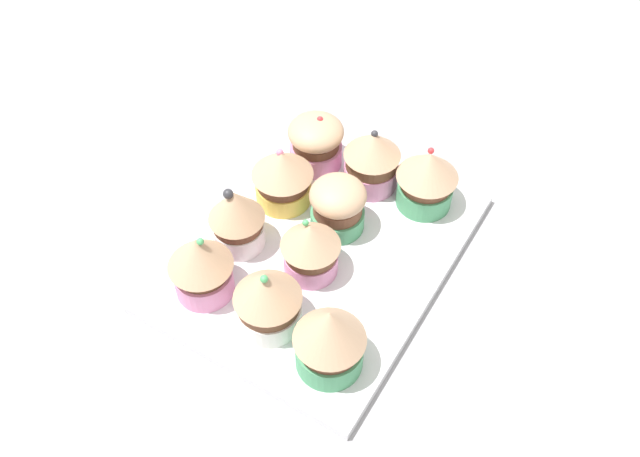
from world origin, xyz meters
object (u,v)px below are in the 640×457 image
at_px(cupcake_5, 337,205).
at_px(cupcake_7, 268,298).
at_px(cupcake_9, 330,338).
at_px(baking_tray, 320,251).
at_px(cupcake_2, 237,217).
at_px(cupcake_1, 283,176).
at_px(cupcake_6, 311,247).
at_px(cupcake_3, 200,264).
at_px(cupcake_4, 375,160).
at_px(cupcake_0, 316,141).
at_px(cupcake_8, 427,178).

xyz_separation_m(cupcake_5, cupcake_7, (0.13, 0.01, 0.01)).
distance_m(cupcake_7, cupcake_9, 0.07).
relative_size(baking_tray, cupcake_2, 4.07).
relative_size(cupcake_2, cupcake_9, 0.98).
bearing_deg(cupcake_1, cupcake_7, 28.41).
xyz_separation_m(baking_tray, cupcake_6, (0.03, 0.01, 0.04)).
bearing_deg(cupcake_3, cupcake_4, 160.99).
distance_m(cupcake_0, cupcake_8, 0.13).
bearing_deg(cupcake_0, cupcake_1, -0.16).
xyz_separation_m(cupcake_4, cupcake_9, (0.22, 0.07, 0.00)).
bearing_deg(cupcake_3, cupcake_5, 153.93).
bearing_deg(cupcake_1, cupcake_0, 179.84).
bearing_deg(cupcake_8, cupcake_4, -85.85).
bearing_deg(baking_tray, cupcake_5, -178.42).
relative_size(cupcake_4, cupcake_5, 1.22).
bearing_deg(cupcake_9, cupcake_8, -176.65).
distance_m(cupcake_1, cupcake_2, 0.07).
bearing_deg(cupcake_8, cupcake_2, -42.73).
bearing_deg(baking_tray, cupcake_0, -146.61).
bearing_deg(cupcake_8, cupcake_5, -39.87).
bearing_deg(cupcake_0, cupcake_3, 0.14).
bearing_deg(cupcake_4, cupcake_0, -87.79).
relative_size(cupcake_1, cupcake_8, 0.94).
bearing_deg(cupcake_6, cupcake_2, -83.66).
relative_size(cupcake_0, cupcake_5, 1.03).
xyz_separation_m(cupcake_2, cupcake_7, (0.06, 0.08, -0.00)).
bearing_deg(baking_tray, cupcake_2, -63.43).
bearing_deg(cupcake_9, cupcake_5, -151.88).
distance_m(baking_tray, cupcake_4, 0.12).
distance_m(cupcake_0, cupcake_3, 0.21).
bearing_deg(cupcake_7, cupcake_6, 179.15).
height_order(cupcake_2, cupcake_8, cupcake_2).
height_order(baking_tray, cupcake_2, cupcake_2).
bearing_deg(cupcake_6, cupcake_1, -131.03).
height_order(cupcake_5, cupcake_8, cupcake_8).
bearing_deg(cupcake_1, cupcake_9, 44.68).
bearing_deg(baking_tray, cupcake_9, 34.86).
bearing_deg(cupcake_5, baking_tray, 1.58).
height_order(cupcake_1, cupcake_6, cupcake_1).
distance_m(cupcake_4, cupcake_5, 0.07).
height_order(cupcake_3, cupcake_9, cupcake_9).
distance_m(cupcake_3, cupcake_8, 0.25).
height_order(cupcake_4, cupcake_8, cupcake_4).
bearing_deg(cupcake_1, cupcake_8, 119.24).
xyz_separation_m(cupcake_4, cupcake_8, (-0.00, 0.06, 0.00)).
bearing_deg(cupcake_4, cupcake_1, -46.37).
height_order(baking_tray, cupcake_6, cupcake_6).
relative_size(cupcake_2, cupcake_7, 1.03).
distance_m(cupcake_0, cupcake_9, 0.26).
bearing_deg(cupcake_8, baking_tray, -29.49).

